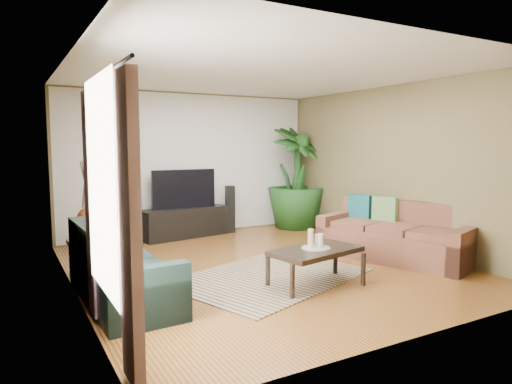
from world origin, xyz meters
TOP-DOWN VIEW (x-y plane):
  - floor at (0.00, 0.00)m, footprint 5.50×5.50m
  - ceiling at (0.00, 0.00)m, footprint 5.50×5.50m
  - wall_back at (0.00, 2.75)m, footprint 5.00×0.00m
  - wall_front at (0.00, -2.75)m, footprint 5.00×0.00m
  - wall_left at (-2.50, 0.00)m, footprint 0.00×5.50m
  - wall_right at (2.50, 0.00)m, footprint 0.00×5.50m
  - backwall_panel at (0.00, 2.74)m, footprint 4.90×0.00m
  - window_pane at (-2.48, -1.60)m, footprint 0.00×1.80m
  - curtain_near at (-2.43, -2.35)m, footprint 0.08×0.35m
  - curtain_far at (-2.43, -0.85)m, footprint 0.08×0.35m
  - curtain_rod at (-2.43, -1.60)m, footprint 0.03×1.90m
  - sofa_left at (-2.07, -0.50)m, footprint 0.89×1.92m
  - sofa_right at (1.97, -0.60)m, footprint 1.65×2.42m
  - area_rug at (-0.19, -0.50)m, footprint 2.89×2.45m
  - coffee_table at (0.13, -1.08)m, footprint 1.23×0.83m
  - candle_tray at (0.13, -1.08)m, footprint 0.35×0.35m
  - candle_tall at (0.07, -1.05)m, footprint 0.07×0.07m
  - candle_mid at (0.17, -1.12)m, footprint 0.07×0.07m
  - candle_short at (0.20, -1.02)m, footprint 0.07×0.07m
  - tv_stand at (-0.25, 2.50)m, footprint 1.71×0.75m
  - television at (-0.25, 2.50)m, footprint 1.21×0.07m
  - speaker_left at (-1.33, 2.50)m, footprint 0.21×0.23m
  - speaker_right at (0.70, 2.50)m, footprint 0.20×0.22m
  - potted_plant at (2.12, 2.28)m, footprint 1.42×1.42m
  - plant_pot at (2.12, 2.28)m, footprint 0.38×0.38m
  - pedestal at (-2.04, 2.11)m, footprint 0.35×0.35m
  - vase at (-2.04, 2.11)m, footprint 0.32×0.32m
  - side_table at (-2.25, 0.58)m, footprint 0.50×0.50m

SIDE VIEW (x-z plane):
  - floor at x=0.00m, z-range 0.00..0.00m
  - area_rug at x=-0.19m, z-range 0.00..0.01m
  - plant_pot at x=2.12m, z-range 0.00..0.30m
  - pedestal at x=-2.04m, z-range 0.00..0.35m
  - coffee_table at x=0.13m, z-range 0.00..0.46m
  - side_table at x=-2.25m, z-range 0.00..0.51m
  - tv_stand at x=-0.25m, z-range 0.00..0.55m
  - sofa_left at x=-2.07m, z-range 0.00..0.85m
  - sofa_right at x=1.97m, z-range 0.00..0.85m
  - speaker_right at x=0.70m, z-range 0.00..0.92m
  - candle_tray at x=0.13m, z-range 0.46..0.48m
  - speaker_left at x=-1.33m, z-range 0.00..1.00m
  - vase at x=-2.04m, z-range 0.28..0.72m
  - candle_short at x=0.20m, z-range 0.48..0.62m
  - candle_mid at x=0.17m, z-range 0.48..0.65m
  - candle_tall at x=0.07m, z-range 0.48..0.71m
  - television at x=-0.25m, z-range 0.55..1.27m
  - potted_plant at x=2.12m, z-range 0.00..2.08m
  - curtain_near at x=-2.43m, z-range 0.05..2.25m
  - curtain_far at x=-2.43m, z-range 0.05..2.25m
  - wall_left at x=-2.50m, z-range -1.40..4.10m
  - wall_right at x=2.50m, z-range -1.40..4.10m
  - wall_back at x=0.00m, z-range -1.15..3.85m
  - wall_front at x=0.00m, z-range -1.15..3.85m
  - backwall_panel at x=0.00m, z-range -1.10..3.80m
  - window_pane at x=-2.48m, z-range 0.50..2.30m
  - curtain_rod at x=-2.43m, z-range 2.28..2.31m
  - ceiling at x=0.00m, z-range 2.70..2.70m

